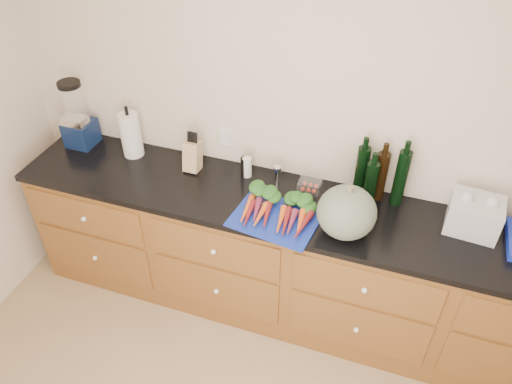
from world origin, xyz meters
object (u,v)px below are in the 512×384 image
at_px(blender_appliance, 77,118).
at_px(paper_towel, 131,135).
at_px(cutting_board, 275,219).
at_px(tomato_box, 310,186).
at_px(knife_block, 193,156).
at_px(squash, 347,212).
at_px(carrots, 278,209).

bearing_deg(blender_appliance, paper_towel, 0.37).
height_order(cutting_board, tomato_box, tomato_box).
bearing_deg(paper_towel, knife_block, -2.55).
xyz_separation_m(cutting_board, knife_block, (-0.65, 0.30, 0.09)).
distance_m(paper_towel, tomato_box, 1.22).
bearing_deg(knife_block, blender_appliance, 178.82).
distance_m(cutting_board, tomato_box, 0.35).
bearing_deg(cutting_board, squash, 3.49).
relative_size(squash, knife_block, 1.66).
bearing_deg(knife_block, squash, -14.85).
bearing_deg(tomato_box, blender_appliance, -179.55).
bearing_deg(squash, blender_appliance, 171.17).
height_order(carrots, tomato_box, carrots).
relative_size(squash, paper_towel, 1.07).
bearing_deg(paper_towel, squash, -11.23).
height_order(paper_towel, tomato_box, paper_towel).
bearing_deg(squash, knife_block, 165.15).
height_order(cutting_board, knife_block, knife_block).
relative_size(carrots, tomato_box, 3.17).
bearing_deg(squash, paper_towel, 168.77).
distance_m(carrots, blender_appliance, 1.53).
height_order(squash, knife_block, squash).
xyz_separation_m(knife_block, tomato_box, (0.77, 0.03, -0.07)).
distance_m(blender_appliance, tomato_box, 1.62).
bearing_deg(cutting_board, tomato_box, 70.55).
distance_m(squash, knife_block, 1.08).
height_order(blender_appliance, paper_towel, blender_appliance).
xyz_separation_m(squash, blender_appliance, (-1.89, 0.29, 0.06)).
distance_m(cutting_board, knife_block, 0.72).
distance_m(paper_towel, knife_block, 0.45).
xyz_separation_m(blender_appliance, paper_towel, (0.40, 0.00, -0.05)).
relative_size(blender_appliance, knife_block, 2.38).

